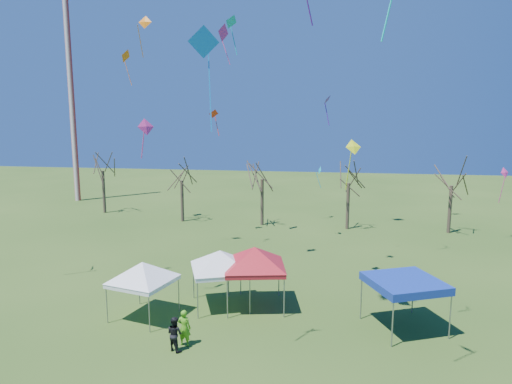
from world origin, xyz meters
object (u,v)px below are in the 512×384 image
(tree_3, at_px, (349,166))
(tent_white_mid, at_px, (220,254))
(tree_0, at_px, (102,156))
(person_green, at_px, (184,328))
(tree_1, at_px, (181,166))
(tree_4, at_px, (453,168))
(tent_red, at_px, (255,251))
(person_dark, at_px, (175,334))
(tent_blue, at_px, (405,283))
(radio_mast, at_px, (72,103))
(tent_white_west, at_px, (142,266))
(tree_2, at_px, (262,163))

(tree_3, height_order, tent_white_mid, tree_3)
(tree_0, bearing_deg, tent_white_mid, -50.50)
(tree_0, bearing_deg, person_green, -56.51)
(tree_1, distance_m, tree_4, 26.13)
(tree_1, height_order, tent_red, tree_1)
(person_dark, bearing_deg, tent_blue, -132.47)
(tree_3, bearing_deg, tent_red, -106.77)
(tent_red, xyz_separation_m, tent_blue, (7.94, -1.53, -0.86))
(tree_1, xyz_separation_m, person_dark, (8.06, -25.66, -4.97))
(radio_mast, bearing_deg, tent_red, -46.34)
(tent_white_mid, relative_size, person_dark, 2.46)
(tree_3, xyz_separation_m, tent_white_mid, (-7.83, -19.78, -3.01))
(tree_4, xyz_separation_m, person_green, (-17.76, -24.48, -5.17))
(tree_0, height_order, tree_4, tree_0)
(tree_0, xyz_separation_m, tent_red, (20.99, -22.88, -3.20))
(tree_1, relative_size, tent_red, 1.67)
(tent_white_west, height_order, person_green, tent_white_west)
(tree_4, bearing_deg, radio_mast, 167.01)
(radio_mast, relative_size, tent_blue, 5.66)
(tree_1, relative_size, tree_2, 0.92)
(tent_white_west, xyz_separation_m, person_green, (3.12, -2.61, -2.01))
(tree_4, bearing_deg, person_dark, -125.83)
(tree_3, distance_m, person_dark, 27.05)
(tree_0, relative_size, tent_blue, 1.91)
(person_dark, bearing_deg, tent_white_mid, -72.50)
(tree_3, relative_size, tent_blue, 1.79)
(tree_1, height_order, tent_white_west, tree_1)
(tent_white_mid, relative_size, person_green, 2.27)
(tree_2, relative_size, person_dark, 4.99)
(tree_4, bearing_deg, tree_3, 179.74)
(radio_mast, bearing_deg, tree_4, -12.99)
(radio_mast, height_order, tent_blue, radio_mast)
(tree_4, relative_size, tent_white_mid, 1.96)
(radio_mast, height_order, tent_white_mid, radio_mast)
(radio_mast, relative_size, person_dark, 15.26)
(tree_3, distance_m, tent_white_west, 24.98)
(tree_1, bearing_deg, radio_mast, 151.52)
(tree_2, bearing_deg, tent_blue, -63.96)
(person_dark, bearing_deg, tent_red, -90.06)
(tree_1, xyz_separation_m, tree_4, (26.12, -0.65, 0.27))
(tent_white_west, distance_m, person_dark, 4.71)
(tree_0, height_order, tent_blue, tree_0)
(tree_3, distance_m, tent_white_mid, 21.48)
(radio_mast, distance_m, tree_0, 11.45)
(tree_3, relative_size, tent_red, 1.75)
(tree_2, relative_size, tent_white_mid, 2.03)
(tree_0, xyz_separation_m, tent_blue, (28.94, -24.40, -4.06))
(person_green, bearing_deg, tree_3, -101.28)
(radio_mast, height_order, tree_1, radio_mast)
(radio_mast, xyz_separation_m, tree_0, (7.15, -6.62, -6.01))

